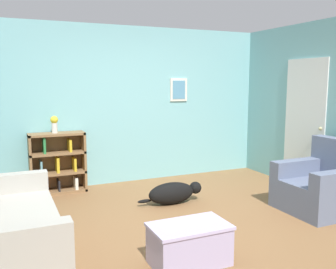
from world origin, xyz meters
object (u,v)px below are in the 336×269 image
at_px(dog, 173,193).
at_px(bookshelf, 58,163).
at_px(recliner_chair, 323,186).
at_px(coffee_table, 189,243).
at_px(vase, 54,123).

bearing_deg(dog, bookshelf, 138.33).
bearing_deg(recliner_chair, coffee_table, -165.30).
bearing_deg(coffee_table, bookshelf, 105.48).
height_order(bookshelf, vase, vase).
bearing_deg(recliner_chair, vase, 144.16).
distance_m(bookshelf, vase, 0.62).
height_order(coffee_table, vase, vase).
height_order(bookshelf, coffee_table, bookshelf).
xyz_separation_m(coffee_table, vase, (-0.82, 2.85, 0.87)).
bearing_deg(bookshelf, coffee_table, -74.52).
distance_m(coffee_table, vase, 3.09).
xyz_separation_m(bookshelf, dog, (1.39, -1.23, -0.30)).
relative_size(recliner_chair, coffee_table, 1.27).
bearing_deg(coffee_table, recliner_chair, 14.70).
height_order(bookshelf, recliner_chair, recliner_chair).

